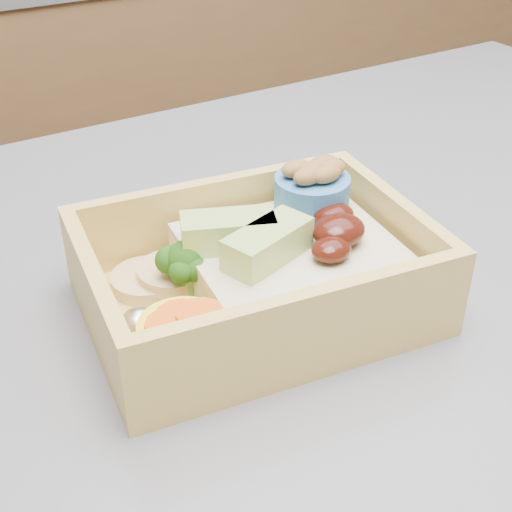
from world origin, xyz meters
TOP-DOWN VIEW (x-y plane):
  - bento_box at (0.06, -0.01)m, footprint 0.22×0.17m

SIDE VIEW (x-z plane):
  - bento_box at x=0.06m, z-range 0.91..0.98m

